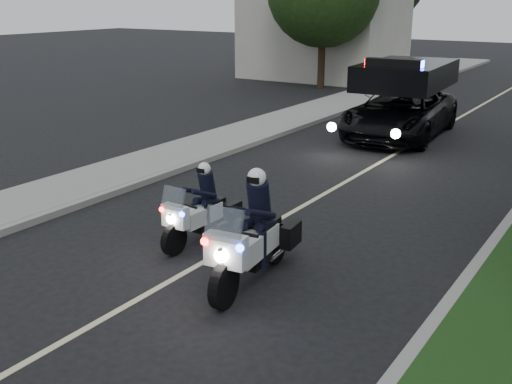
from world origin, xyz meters
TOP-DOWN VIEW (x-y plane):
  - ground at (0.00, 0.00)m, footprint 120.00×120.00m
  - curb_left at (-4.10, 10.00)m, footprint 0.20×60.00m
  - sidewalk_left at (-5.20, 10.00)m, footprint 2.00×60.00m
  - building_far at (-10.00, 26.00)m, footprint 8.00×6.00m
  - lane_marking at (0.00, 10.00)m, footprint 0.12×50.00m
  - police_moto_left at (-0.61, 2.66)m, footprint 0.69×1.82m
  - police_moto_right at (1.15, 1.72)m, footprint 1.04×2.31m
  - police_suv at (-0.78, 13.51)m, footprint 3.06×5.95m
  - bicycle at (-2.56, 16.80)m, footprint 0.70×1.81m
  - cyclist at (-2.56, 16.80)m, footprint 0.59×0.41m
  - tree_left_near at (-8.11, 22.09)m, footprint 7.21×7.21m
  - tree_left_far at (-9.34, 30.70)m, footprint 8.80×8.80m

SIDE VIEW (x-z plane):
  - ground at x=0.00m, z-range 0.00..0.00m
  - police_moto_left at x=-0.61m, z-range -0.77..0.77m
  - police_moto_right at x=1.15m, z-range -0.95..0.95m
  - police_suv at x=-0.78m, z-range -1.40..1.40m
  - bicycle at x=-2.56m, z-range -0.47..0.47m
  - cyclist at x=-2.56m, z-range -0.80..0.80m
  - tree_left_near at x=-8.11m, z-range -4.59..4.59m
  - tree_left_far at x=-9.34m, z-range -5.57..5.57m
  - lane_marking at x=0.00m, z-range 0.00..0.01m
  - curb_left at x=-4.10m, z-range 0.00..0.15m
  - sidewalk_left at x=-5.20m, z-range 0.00..0.16m
  - building_far at x=-10.00m, z-range 0.00..7.00m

